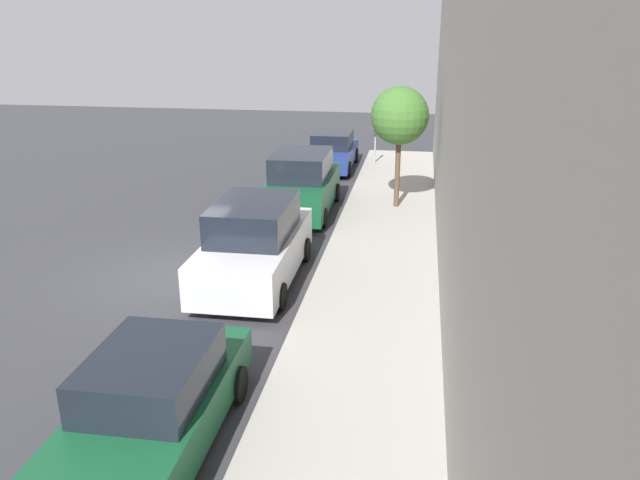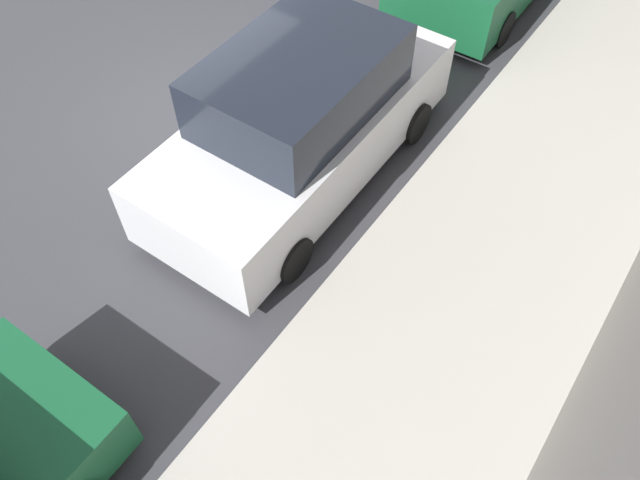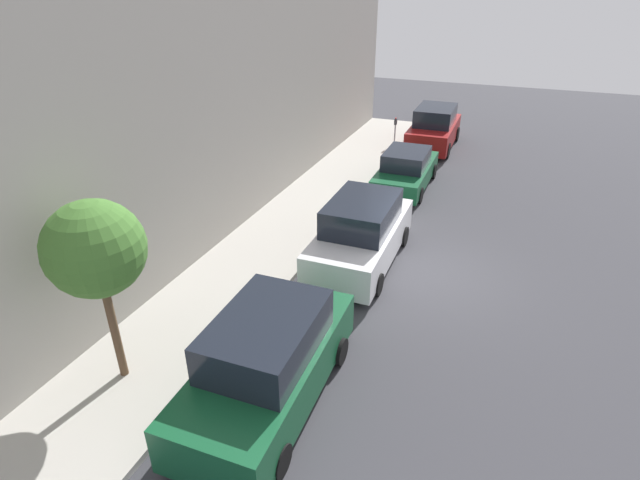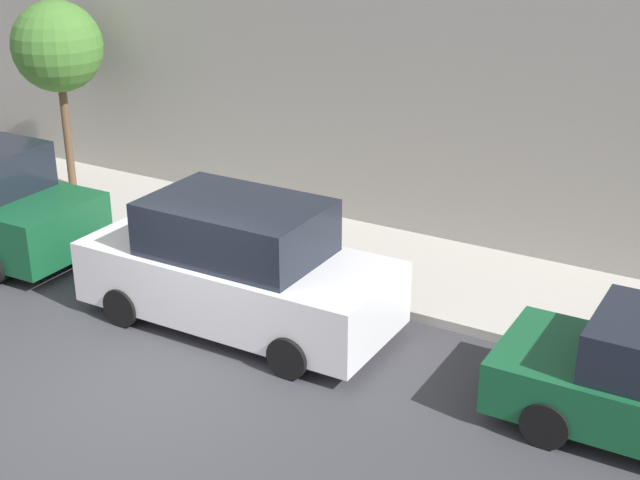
{
  "view_description": "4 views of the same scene",
  "coord_description": "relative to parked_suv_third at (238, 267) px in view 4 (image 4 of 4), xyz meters",
  "views": [
    {
      "loc": [
        5.87,
        -13.46,
        5.94
      ],
      "look_at": [
        3.62,
        0.43,
        1.0
      ],
      "focal_mm": 35.0,
      "sensor_mm": 36.0,
      "label": 1
    },
    {
      "loc": [
        5.87,
        -4.83,
        6.47
      ],
      "look_at": [
        3.46,
        -1.43,
        1.0
      ],
      "focal_mm": 35.0,
      "sensor_mm": 36.0,
      "label": 2
    },
    {
      "loc": [
        -1.55,
        12.43,
        7.47
      ],
      "look_at": [
        3.01,
        1.02,
        1.0
      ],
      "focal_mm": 28.0,
      "sensor_mm": 36.0,
      "label": 3
    },
    {
      "loc": [
        -7.71,
        -7.11,
        6.43
      ],
      "look_at": [
        3.51,
        -0.54,
        1.0
      ],
      "focal_mm": 50.0,
      "sensor_mm": 36.0,
      "label": 4
    }
  ],
  "objects": [
    {
      "name": "street_tree",
      "position": [
        3.08,
        6.52,
        2.17
      ],
      "size": [
        1.84,
        1.84,
        3.9
      ],
      "color": "brown",
      "rests_on": "sidewalk"
    },
    {
      "name": "sidewalk",
      "position": [
        2.88,
        -0.07,
        -0.86
      ],
      "size": [
        2.97,
        32.0,
        0.15
      ],
      "color": "#B2ADA3",
      "rests_on": "ground_plane"
    },
    {
      "name": "parked_suv_third",
      "position": [
        0.0,
        0.0,
        0.0
      ],
      "size": [
        2.08,
        4.81,
        1.98
      ],
      "color": "silver",
      "rests_on": "ground_plane"
    },
    {
      "name": "ground_plane",
      "position": [
        -2.1,
        -0.07,
        -0.93
      ],
      "size": [
        60.0,
        60.0,
        0.0
      ],
      "primitive_type": "plane",
      "color": "#38383D"
    }
  ]
}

